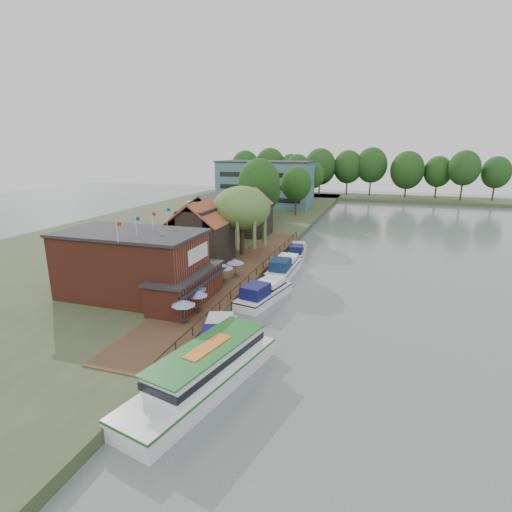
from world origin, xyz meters
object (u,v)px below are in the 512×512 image
(umbrella_2, at_px, (195,295))
(tour_boat, at_px, (202,370))
(cruiser_1, at_px, (264,290))
(umbrella_0, at_px, (184,312))
(hotel_block, at_px, (266,184))
(umbrella_1, at_px, (198,302))
(willow, at_px, (242,221))
(swan, at_px, (183,365))
(umbrella_3, at_px, (224,274))
(cottage_c, at_px, (250,212))
(cottage_b, at_px, (210,219))
(cottage_a, at_px, (200,232))
(cruiser_3, at_px, (297,249))
(umbrella_4, at_px, (236,268))
(cruiser_0, at_px, (218,335))
(pub, at_px, (148,266))
(cruiser_2, at_px, (284,265))

(umbrella_2, xyz_separation_m, tour_boat, (6.28, -11.61, -0.69))
(cruiser_1, bearing_deg, umbrella_0, -101.71)
(hotel_block, xyz_separation_m, umbrella_1, (14.98, -73.42, -4.86))
(willow, height_order, umbrella_2, willow)
(swan, bearing_deg, umbrella_3, 101.72)
(cottage_c, distance_m, umbrella_1, 37.20)
(cottage_b, xyz_separation_m, umbrella_3, (9.98, -18.30, -2.96))
(cottage_a, xyz_separation_m, umbrella_3, (6.98, -8.30, -2.96))
(cruiser_1, distance_m, cruiser_3, 20.23)
(umbrella_2, bearing_deg, cottage_b, 111.05)
(tour_boat, bearing_deg, umbrella_1, 130.57)
(cruiser_1, height_order, swan, cruiser_1)
(hotel_block, height_order, umbrella_1, hotel_block)
(cruiser_1, distance_m, swan, 15.82)
(umbrella_3, height_order, umbrella_4, same)
(umbrella_0, distance_m, swan, 6.24)
(umbrella_2, relative_size, cruiser_3, 0.27)
(willow, xyz_separation_m, umbrella_3, (2.48, -13.30, -3.93))
(cottage_c, bearing_deg, swan, -77.90)
(willow, relative_size, cruiser_1, 1.02)
(cottage_b, xyz_separation_m, cruiser_0, (14.76, -31.35, -4.05))
(pub, xyz_separation_m, umbrella_3, (5.98, 6.70, -2.36))
(pub, height_order, cottage_b, cottage_b)
(umbrella_1, height_order, umbrella_3, same)
(cottage_a, xyz_separation_m, umbrella_4, (7.54, -5.80, -2.96))
(cottage_b, height_order, swan, cottage_b)
(cottage_c, relative_size, tour_boat, 0.58)
(umbrella_4, bearing_deg, swan, -81.38)
(cottage_a, relative_size, cruiser_1, 0.85)
(umbrella_0, relative_size, umbrella_4, 1.00)
(umbrella_4, xyz_separation_m, cruiser_1, (4.88, -3.83, -1.05))
(umbrella_2, relative_size, umbrella_3, 1.00)
(willow, xyz_separation_m, umbrella_0, (3.35, -25.04, -3.93))
(umbrella_4, height_order, cruiser_3, umbrella_4)
(willow, relative_size, umbrella_4, 4.39)
(cruiser_0, bearing_deg, umbrella_3, 93.92)
(umbrella_0, xyz_separation_m, umbrella_2, (-0.87, 4.10, 0.00))
(tour_boat, bearing_deg, cruiser_2, 105.28)
(cruiser_1, bearing_deg, willow, 130.42)
(pub, distance_m, cottage_b, 25.33)
(willow, bearing_deg, cruiser_0, -74.60)
(hotel_block, distance_m, cruiser_1, 68.70)
(umbrella_0, xyz_separation_m, umbrella_1, (0.13, 2.62, 0.00))
(hotel_block, xyz_separation_m, umbrella_2, (13.98, -71.94, -4.86))
(cottage_c, height_order, cruiser_1, cottage_c)
(umbrella_0, xyz_separation_m, swan, (2.65, -5.26, -2.07))
(umbrella_3, distance_m, tour_boat, 20.25)
(swan, bearing_deg, cruiser_3, 87.76)
(pub, bearing_deg, swan, -47.32)
(umbrella_2, xyz_separation_m, cruiser_0, (4.77, -5.42, -1.09))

